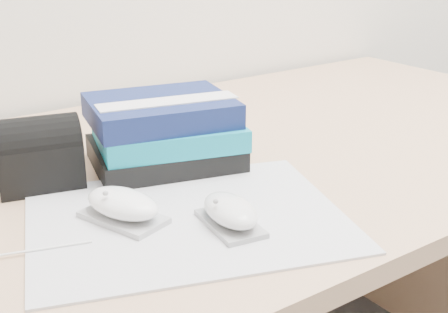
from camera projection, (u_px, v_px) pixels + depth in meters
desk at (200, 261)px, 1.16m from camera, size 1.60×0.80×0.73m
mousepad at (187, 218)px, 0.80m from camera, size 0.48×0.42×0.00m
mouse_rear at (123, 206)px, 0.79m from camera, size 0.09×0.12×0.05m
mouse_front at (230, 213)px, 0.77m from camera, size 0.07×0.11×0.04m
book_stack at (164, 132)px, 0.97m from camera, size 0.26×0.23×0.11m
pouch at (39, 154)px, 0.89m from camera, size 0.13×0.11×0.10m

